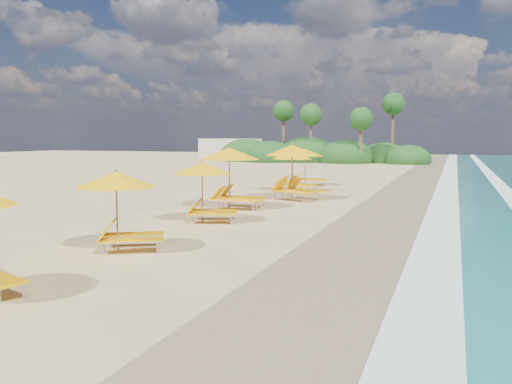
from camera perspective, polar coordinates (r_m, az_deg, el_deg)
ground at (r=16.67m, az=-0.00°, el=-4.11°), size 160.00×160.00×0.00m
wet_sand at (r=15.71m, az=13.81°, el=-4.88°), size 4.00×160.00×0.01m
surf_foam at (r=15.62m, az=23.72°, el=-5.20°), size 4.00×160.00×0.01m
station_3 at (r=13.91m, az=-14.35°, el=-1.37°), size 2.83×2.83×2.11m
station_4 at (r=18.12m, az=-5.41°, el=0.49°), size 2.70×2.64×2.13m
station_5 at (r=21.57m, az=-2.44°, el=2.06°), size 2.86×2.66×2.58m
station_6 at (r=24.63m, az=4.34°, el=2.63°), size 3.48×3.45×2.66m
station_7 at (r=28.53m, az=4.26°, el=2.63°), size 2.89×2.83×2.25m
station_8 at (r=32.03m, az=5.72°, el=3.03°), size 2.79×2.68×2.30m
treeline at (r=62.89m, az=6.41°, el=4.19°), size 25.80×8.80×9.74m
beach_building at (r=69.20m, az=-2.81°, el=4.71°), size 7.00×5.00×2.80m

